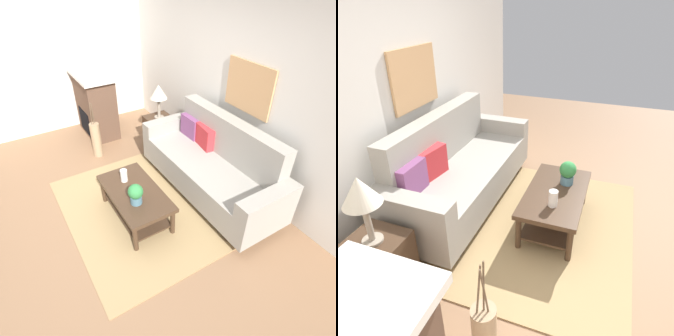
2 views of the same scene
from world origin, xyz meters
TOP-DOWN VIEW (x-y plane):
  - ground_plane at (0.00, 0.00)m, footprint 9.73×9.73m
  - wall_back at (0.00, 1.98)m, footprint 5.73×0.10m
  - wall_left at (-2.92, 0.47)m, footprint 0.10×4.93m
  - area_rug at (0.00, 0.50)m, footprint 2.39×2.10m
  - couch at (0.17, 1.45)m, footprint 2.29×0.84m
  - throw_pillow_plum at (-0.55, 1.57)m, footprint 0.36×0.12m
  - throw_pillow_crimson at (-0.19, 1.57)m, footprint 0.37×0.17m
  - coffee_table at (0.10, 0.29)m, footprint 1.10×0.60m
  - tabletop_vase at (-0.17, 0.27)m, footprint 0.09×0.09m
  - potted_plant_tabletop at (0.29, 0.22)m, footprint 0.18×0.18m
  - side_table at (-1.28, 1.43)m, footprint 0.44×0.44m
  - table_lamp at (-1.28, 1.43)m, footprint 0.28×0.28m
  - fireplace at (-2.32, 0.68)m, footprint 1.02×0.58m
  - floor_vase at (-1.56, 0.38)m, footprint 0.16×0.16m
  - floor_vase_branch_a at (-1.54, 0.38)m, footprint 0.05×0.02m
  - floor_vase_branch_b at (-1.57, 0.39)m, footprint 0.04×0.03m
  - floor_vase_branch_c at (-1.57, 0.36)m, footprint 0.04×0.04m
  - framed_painting at (0.17, 1.91)m, footprint 0.76×0.03m

SIDE VIEW (x-z plane):
  - ground_plane at x=0.00m, z-range 0.00..0.00m
  - area_rug at x=0.00m, z-range 0.00..0.01m
  - side_table at x=-1.28m, z-range 0.00..0.56m
  - floor_vase at x=-1.56m, z-range 0.00..0.60m
  - coffee_table at x=0.10m, z-range 0.10..0.53m
  - couch at x=0.17m, z-range -0.11..0.97m
  - tabletop_vase at x=-0.17m, z-range 0.43..0.60m
  - potted_plant_tabletop at x=0.29m, z-range 0.44..0.70m
  - fireplace at x=-2.32m, z-range 0.01..1.17m
  - throw_pillow_plum at x=-0.55m, z-range 0.52..0.84m
  - throw_pillow_crimson at x=-0.19m, z-range 0.52..0.84m
  - floor_vase_branch_a at x=-1.54m, z-range 0.60..0.96m
  - floor_vase_branch_b at x=-1.57m, z-range 0.60..0.96m
  - floor_vase_branch_c at x=-1.57m, z-range 0.60..0.96m
  - table_lamp at x=-1.28m, z-range 0.71..1.28m
  - wall_back at x=0.00m, z-range 0.00..2.70m
  - wall_left at x=-2.92m, z-range 0.00..2.70m
  - framed_painting at x=0.17m, z-range 1.14..1.77m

